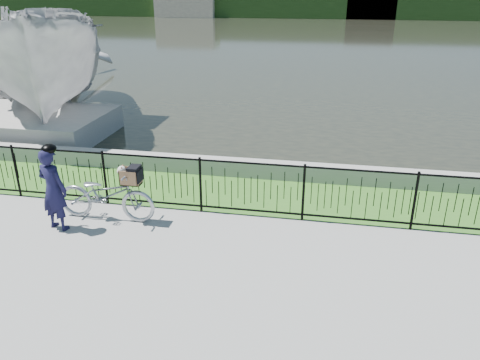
# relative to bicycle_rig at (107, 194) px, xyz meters

# --- Properties ---
(ground) EXTENTS (120.00, 120.00, 0.00)m
(ground) POSITION_rel_bicycle_rig_xyz_m (2.68, -0.97, -0.52)
(ground) COLOR gray
(ground) RESTS_ON ground
(grass_strip) EXTENTS (60.00, 2.00, 0.01)m
(grass_strip) POSITION_rel_bicycle_rig_xyz_m (2.68, 1.63, -0.51)
(grass_strip) COLOR #346620
(grass_strip) RESTS_ON ground
(water) EXTENTS (120.00, 120.00, 0.00)m
(water) POSITION_rel_bicycle_rig_xyz_m (2.68, 32.03, -0.52)
(water) COLOR black
(water) RESTS_ON ground
(quay_wall) EXTENTS (60.00, 0.30, 0.40)m
(quay_wall) POSITION_rel_bicycle_rig_xyz_m (2.68, 2.63, -0.32)
(quay_wall) COLOR gray
(quay_wall) RESTS_ON ground
(fence) EXTENTS (14.00, 0.06, 1.15)m
(fence) POSITION_rel_bicycle_rig_xyz_m (2.68, 0.63, 0.06)
(fence) COLOR black
(fence) RESTS_ON ground
(far_treeline) EXTENTS (120.00, 6.00, 3.00)m
(far_treeline) POSITION_rel_bicycle_rig_xyz_m (2.68, 59.03, 0.98)
(far_treeline) COLOR #234119
(far_treeline) RESTS_ON ground
(far_building_left) EXTENTS (8.00, 4.00, 4.00)m
(far_building_left) POSITION_rel_bicycle_rig_xyz_m (-15.32, 57.03, 1.48)
(far_building_left) COLOR #B4A691
(far_building_left) RESTS_ON ground
(far_building_right) EXTENTS (6.00, 3.00, 3.20)m
(far_building_right) POSITION_rel_bicycle_rig_xyz_m (8.68, 57.53, 1.08)
(far_building_right) COLOR #B4A691
(far_building_right) RESTS_ON ground
(bicycle_rig) EXTENTS (1.93, 0.67, 1.15)m
(bicycle_rig) POSITION_rel_bicycle_rig_xyz_m (0.00, 0.00, 0.00)
(bicycle_rig) COLOR #A1A5AD
(bicycle_rig) RESTS_ON ground
(cyclist) EXTENTS (0.64, 0.50, 1.64)m
(cyclist) POSITION_rel_bicycle_rig_xyz_m (-0.76, -0.52, 0.30)
(cyclist) COLOR black
(cyclist) RESTS_ON ground
(boat_near) EXTENTS (7.58, 10.12, 5.48)m
(boat_near) POSITION_rel_bicycle_rig_xyz_m (-5.04, 6.70, 1.45)
(boat_near) COLOR #A8A7A7
(boat_near) RESTS_ON water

